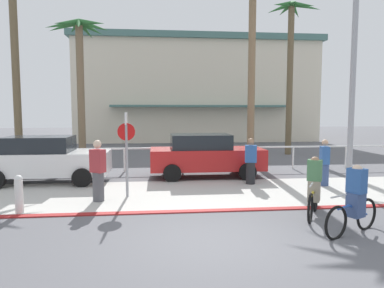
# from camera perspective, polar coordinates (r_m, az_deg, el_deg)

# --- Properties ---
(ground_plane) EXTENTS (80.00, 80.00, 0.00)m
(ground_plane) POSITION_cam_1_polar(r_m,az_deg,el_deg) (16.90, -1.93, -3.49)
(ground_plane) COLOR #5B5B60
(sidewalk_strip) EXTENTS (44.00, 4.00, 0.02)m
(sidewalk_strip) POSITION_cam_1_polar(r_m,az_deg,el_deg) (11.22, 0.15, -7.97)
(sidewalk_strip) COLOR beige
(sidewalk_strip) RESTS_ON ground
(curb_paint) EXTENTS (44.00, 0.24, 0.03)m
(curb_paint) POSITION_cam_1_polar(r_m,az_deg,el_deg) (9.30, 1.47, -10.76)
(curb_paint) COLOR maroon
(curb_paint) RESTS_ON ground
(building_backdrop) EXTENTS (21.06, 12.88, 8.93)m
(building_backdrop) POSITION_cam_1_polar(r_m,az_deg,el_deg) (34.64, 0.16, 8.45)
(building_backdrop) COLOR beige
(building_backdrop) RESTS_ON ground
(rail_fence) EXTENTS (20.04, 0.08, 1.04)m
(rail_fence) POSITION_cam_1_polar(r_m,az_deg,el_deg) (15.30, -1.55, -1.23)
(rail_fence) COLOR white
(rail_fence) RESTS_ON ground
(stop_sign_bike_lane) EXTENTS (0.52, 0.56, 2.56)m
(stop_sign_bike_lane) POSITION_cam_1_polar(r_m,az_deg,el_deg) (10.68, -10.55, 0.33)
(stop_sign_bike_lane) COLOR gray
(stop_sign_bike_lane) RESTS_ON ground
(bollard_1) EXTENTS (0.20, 0.20, 1.00)m
(bollard_1) POSITION_cam_1_polar(r_m,az_deg,el_deg) (9.93, -26.19, -7.29)
(bollard_1) COLOR white
(bollard_1) RESTS_ON ground
(streetlight_curb) EXTENTS (0.24, 2.54, 7.50)m
(streetlight_curb) POSITION_cam_1_polar(r_m,az_deg,el_deg) (12.33, 25.24, 12.68)
(streetlight_curb) COLOR #9EA0A5
(streetlight_curb) RESTS_ON ground
(palm_tree_1) EXTENTS (3.21, 2.99, 10.01)m
(palm_tree_1) POSITION_cam_1_polar(r_m,az_deg,el_deg) (19.90, -26.95, 18.76)
(palm_tree_1) COLOR brown
(palm_tree_1) RESTS_ON ground
(palm_tree_2) EXTENTS (3.17, 3.42, 7.08)m
(palm_tree_2) POSITION_cam_1_polar(r_m,az_deg,el_deg) (18.68, -17.73, 13.97)
(palm_tree_2) COLOR #756047
(palm_tree_2) RESTS_ON ground
(palm_tree_3) EXTENTS (3.37, 3.22, 8.97)m
(palm_tree_3) POSITION_cam_1_polar(r_m,az_deg,el_deg) (18.49, 9.67, 18.41)
(palm_tree_3) COLOR #846B4C
(palm_tree_3) RESTS_ON ground
(palm_tree_4) EXTENTS (3.18, 2.80, 8.96)m
(palm_tree_4) POSITION_cam_1_polar(r_m,az_deg,el_deg) (22.22, 15.75, 15.14)
(palm_tree_4) COLOR brown
(palm_tree_4) RESTS_ON ground
(car_white_1) EXTENTS (4.40, 2.02, 1.69)m
(car_white_1) POSITION_cam_1_polar(r_m,az_deg,el_deg) (13.77, -22.68, -2.26)
(car_white_1) COLOR white
(car_white_1) RESTS_ON ground
(car_red_2) EXTENTS (4.40, 2.02, 1.69)m
(car_red_2) POSITION_cam_1_polar(r_m,az_deg,el_deg) (13.89, 2.17, -1.79)
(car_red_2) COLOR red
(car_red_2) RESTS_ON ground
(cyclist_yellow_0) EXTENTS (1.00, 1.59, 1.50)m
(cyclist_yellow_0) POSITION_cam_1_polar(r_m,az_deg,el_deg) (9.32, 19.11, -6.71)
(cyclist_yellow_0) COLOR black
(cyclist_yellow_0) RESTS_ON ground
(cyclist_blue_1) EXTENTS (1.64, 0.90, 1.50)m
(cyclist_blue_1) POSITION_cam_1_polar(r_m,az_deg,el_deg) (8.29, 24.80, -8.39)
(cyclist_blue_1) COLOR black
(cyclist_blue_1) RESTS_ON ground
(pedestrian_0) EXTENTS (0.48, 0.44, 1.77)m
(pedestrian_0) POSITION_cam_1_polar(r_m,az_deg,el_deg) (10.45, -14.95, -4.57)
(pedestrian_0) COLOR #4C4C51
(pedestrian_0) RESTS_ON ground
(pedestrian_1) EXTENTS (0.44, 0.38, 1.65)m
(pedestrian_1) POSITION_cam_1_polar(r_m,az_deg,el_deg) (12.64, 9.46, -3.09)
(pedestrian_1) COLOR #232326
(pedestrian_1) RESTS_ON ground
(pedestrian_2) EXTENTS (0.38, 0.45, 1.63)m
(pedestrian_2) POSITION_cam_1_polar(r_m,az_deg,el_deg) (13.02, 20.60, -3.16)
(pedestrian_2) COLOR #384C7A
(pedestrian_2) RESTS_ON ground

